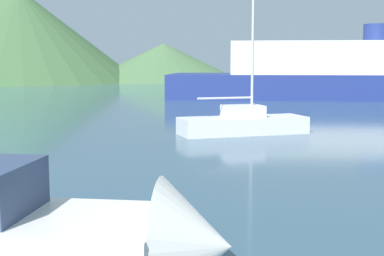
{
  "coord_description": "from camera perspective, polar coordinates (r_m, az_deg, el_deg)",
  "views": [
    {
      "loc": [
        3.89,
        -2.54,
        3.33
      ],
      "look_at": [
        -0.61,
        14.0,
        1.2
      ],
      "focal_mm": 50.0,
      "sensor_mm": 36.0,
      "label": 1
    }
  ],
  "objects": [
    {
      "name": "hill_central",
      "position": [
        94.6,
        -3.05,
        7.02
      ],
      "size": [
        27.91,
        27.91,
        6.52
      ],
      "color": "#476B42",
      "rests_on": "ground_plane"
    },
    {
      "name": "motorboat_near",
      "position": [
        9.62,
        -18.41,
        -10.3
      ],
      "size": [
        7.93,
        3.31,
        2.36
      ],
      "rotation": [
        0.0,
        0.0,
        0.14
      ],
      "color": "white",
      "rests_on": "ground_plane"
    },
    {
      "name": "hill_west",
      "position": [
        96.07,
        -17.93,
        9.41
      ],
      "size": [
        40.63,
        40.63,
        15.62
      ],
      "color": "#3D6038",
      "rests_on": "ground_plane"
    },
    {
      "name": "ferry_distant",
      "position": [
        52.19,
        18.98,
        5.52
      ],
      "size": [
        38.91,
        16.07,
        6.74
      ],
      "rotation": [
        0.0,
        0.0,
        0.17
      ],
      "color": "navy",
      "rests_on": "ground_plane"
    },
    {
      "name": "sailboat_inner",
      "position": [
        24.92,
        5.45,
        0.62
      ],
      "size": [
        6.02,
        4.8,
        9.87
      ],
      "rotation": [
        0.0,
        0.0,
        0.57
      ],
      "color": "silver",
      "rests_on": "ground_plane"
    }
  ]
}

